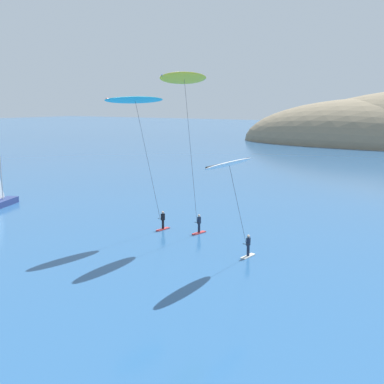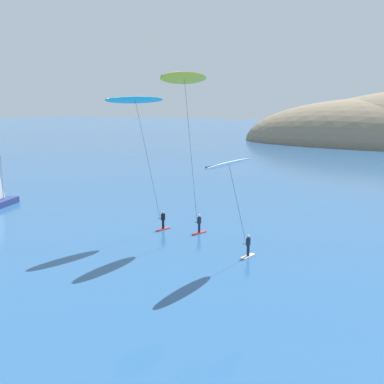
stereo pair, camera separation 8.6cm
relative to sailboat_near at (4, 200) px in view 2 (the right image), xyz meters
name	(u,v)px [view 2 (the right image)]	position (x,y,z in m)	size (l,w,h in m)	color
sailboat_near	(4,200)	(0.00, 0.00, 0.00)	(3.18, 5.83, 5.70)	navy
kitesurfer_yellow	(185,88)	(24.69, 0.03, 11.92)	(1.50, 6.39, 13.85)	red
kitesurfer_white	(231,171)	(31.31, -4.32, 6.19)	(1.18, 7.07, 7.71)	silver
kitesurfer_cyan	(137,109)	(20.82, -1.34, 10.21)	(2.26, 6.99, 11.98)	red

